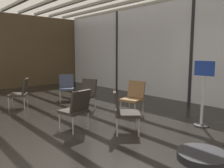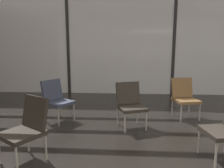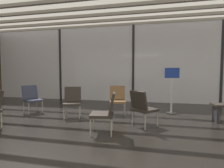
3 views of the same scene
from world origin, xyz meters
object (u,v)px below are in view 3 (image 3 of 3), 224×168
Objects in this scene: lounge_chair_1 at (32,97)px; lounge_chair_0 at (117,98)px; info_sign at (172,92)px; parked_airplane at (164,60)px; lounge_chair_2 at (142,106)px; lounge_chair_4 at (106,110)px; lounge_chair_6 at (73,100)px.

lounge_chair_0 is at bearing -50.08° from lounge_chair_1.
info_sign is at bearing 1.01° from lounge_chair_0.
parked_airplane is 8.85m from lounge_chair_2.
parked_airplane is 9.57m from lounge_chair_4.
lounge_chair_2 is 1.82m from info_sign.
lounge_chair_2 is at bearing -96.73° from parked_airplane.
lounge_chair_1 is (-2.76, -0.42, 0.00)m from lounge_chair_0.
lounge_chair_2 is 0.60× the size of info_sign.
lounge_chair_2 is 1.00× the size of lounge_chair_4.
lounge_chair_6 is at bearing -110.72° from parked_airplane.
parked_airplane reaches higher than info_sign.
parked_airplane is 7.84m from lounge_chair_0.
lounge_chair_4 is at bearing -124.92° from info_sign.
lounge_chair_0 is 1.00× the size of lounge_chair_6.
lounge_chair_6 is 3.08m from info_sign.
lounge_chair_6 is (1.55, -0.25, 0.00)m from lounge_chair_1.
parked_airplane is at bearing 0.87° from lounge_chair_1.
lounge_chair_4 is at bearing -99.65° from lounge_chair_0.
parked_airplane is 16.57× the size of lounge_chair_6.
parked_airplane is 7.18m from info_sign.
lounge_chair_1 is (-4.61, -7.84, -1.69)m from parked_airplane.
lounge_chair_4 and lounge_chair_6 have the same top height.
lounge_chair_6 is (-3.06, -8.09, -1.69)m from parked_airplane.
lounge_chair_0 is at bearing 8.86° from lounge_chair_6.
lounge_chair_2 is at bearing -70.93° from lounge_chair_1.
parked_airplane is 10.02× the size of info_sign.
lounge_chair_4 is (-1.74, -9.25, -1.69)m from parked_airplane.
lounge_chair_2 is at bearing -68.19° from lounge_chair_0.
lounge_chair_1 is at bearing -169.39° from info_sign.
parked_airplane is 8.81m from lounge_chair_6.
lounge_chair_0 is 2.80m from lounge_chair_1.
lounge_chair_1 is 1.57m from lounge_chair_6.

